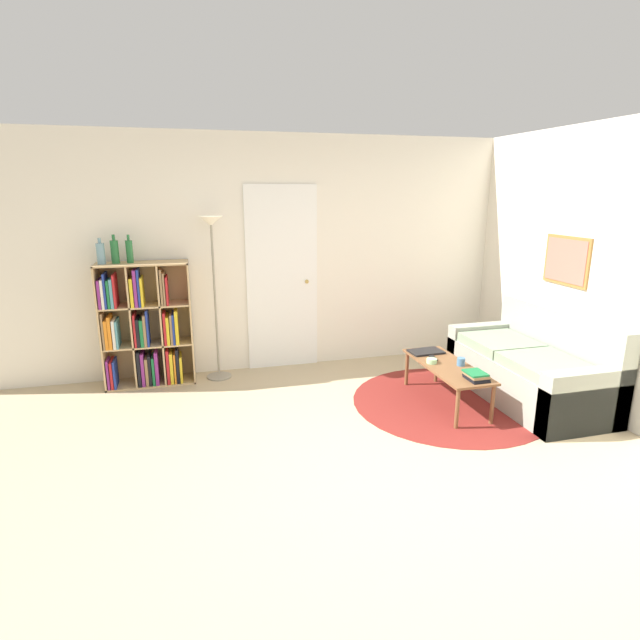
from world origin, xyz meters
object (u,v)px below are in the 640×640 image
coffee_table (447,369)px  floor_lamp (213,252)px  cup (461,362)px  laptop (426,352)px  bottle_middle (115,251)px  bottle_left (101,253)px  bowl (432,361)px  bottle_right (129,251)px  bookshelf (145,328)px  couch (533,370)px

coffee_table → floor_lamp: bearing=148.8°
cup → coffee_table: bearing=155.1°
laptop → bottle_middle: 3.29m
cup → bottle_left: bottle_left is taller
laptop → bowl: bearing=-106.9°
bottle_right → coffee_table: bearing=-24.0°
bowl → laptop: bearing=73.1°
bookshelf → coffee_table: 3.10m
coffee_table → cup: (0.11, -0.05, 0.08)m
coffee_table → cup: size_ratio=14.79×
bookshelf → bottle_right: size_ratio=4.61×
floor_lamp → bottle_right: 0.81m
coffee_table → bottle_left: size_ratio=4.36×
coffee_table → bottle_middle: 3.46m
bottle_left → bottle_right: (0.26, 0.03, 0.01)m
bottle_right → bottle_left: bearing=-174.2°
bowl → bottle_left: bottle_left is taller
bookshelf → cup: size_ratio=17.16×
bookshelf → couch: size_ratio=0.77×
couch → laptop: 1.04m
bookshelf → laptop: bookshelf is taller
laptop → bottle_right: bearing=162.6°
bookshelf → laptop: 2.93m
coffee_table → bottle_middle: bearing=157.1°
couch → bottle_right: (-3.78, 1.38, 1.12)m
couch → bottle_right: 4.18m
couch → bowl: (-1.01, 0.18, 0.12)m
coffee_table → bowl: bearing=146.9°
coffee_table → bowl: size_ratio=11.07×
coffee_table → cup: bearing=-24.9°
bookshelf → bottle_right: bottle_right is taller
bottle_left → bookshelf: bearing=2.0°
bottle_left → cup: bearing=-21.8°
floor_lamp → cup: floor_lamp is taller
bookshelf → bottle_right: (-0.08, 0.01, 0.80)m
coffee_table → bottle_middle: size_ratio=3.92×
coffee_table → bottle_left: 3.56m
couch → bottle_middle: bottle_middle is taller
laptop → bowl: size_ratio=3.43×
cup → floor_lamp: bearing=149.1°
coffee_table → bottle_left: (-3.16, 1.26, 1.05)m
bottle_left → floor_lamp: bearing=0.0°
coffee_table → laptop: bearing=94.1°
coffee_table → bottle_right: bottle_right is taller
coffee_table → laptop: (-0.03, 0.39, 0.05)m
couch → bowl: size_ratio=16.64×
bottle_right → floor_lamp: bearing=-1.9°
coffee_table → bowl: (-0.12, 0.08, 0.06)m
floor_lamp → laptop: size_ratio=5.05×
bottle_left → bottle_middle: 0.13m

